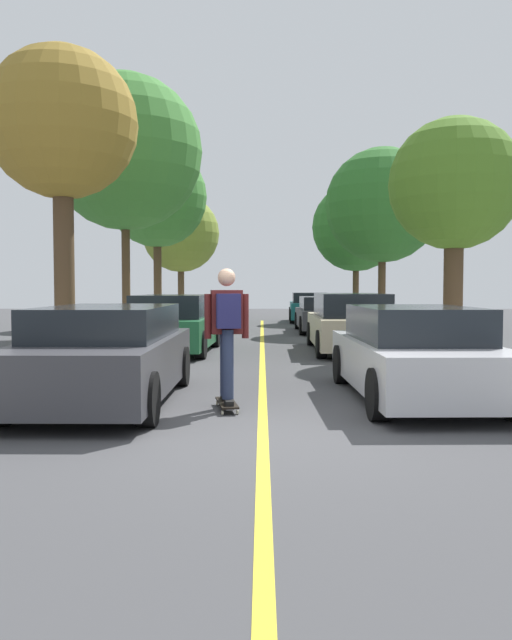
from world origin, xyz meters
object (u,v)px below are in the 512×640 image
parked_car_left_near (173,324)px  parked_car_right_near (350,323)px  street_tree_left_far (157,198)px  street_tree_right_far (356,227)px  street_tree_left_farthest (181,234)px  parked_car_right_far (324,315)px  skateboarder (227,326)px  street_tree_right_nearest (455,186)px  parked_car_right_farthest (310,307)px  street_tree_left_nearest (62,126)px  skateboard (227,403)px  parked_car_right_nearest (414,354)px  street_tree_right_near (383,205)px  parked_car_left_nearest (106,354)px  street_tree_left_near (125,153)px

parked_car_left_near → parked_car_right_near: 4.36m
street_tree_left_far → street_tree_right_far: size_ratio=1.16×
street_tree_left_farthest → parked_car_right_far: bearing=-60.0°
skateboarder → parked_car_left_near: bearing=103.0°
street_tree_right_nearest → street_tree_left_farthest: bearing=113.4°
parked_car_right_far → street_tree_left_far: size_ratio=0.64×
parked_car_right_farthest → street_tree_right_far: size_ratio=0.68×
street_tree_left_far → street_tree_left_nearest: bearing=-90.0°
street_tree_left_nearest → skateboarder: size_ratio=3.75×
parked_car_right_farthest → skateboard: (-2.65, -21.12, -0.58)m
parked_car_right_farthest → street_tree_left_nearest: 17.44m
parked_car_right_far → skateboarder: skateboarder is taller
parked_car_right_nearest → street_tree_left_farthest: size_ratio=0.72×
street_tree_right_nearest → skateboard: bearing=-127.7°
parked_car_left_near → street_tree_right_nearest: bearing=-11.6°
parked_car_right_far → skateboard: bearing=-100.3°
street_tree_right_nearest → street_tree_right_near: (0.00, 8.66, 0.64)m
street_tree_left_farthest → street_tree_right_near: 13.90m
parked_car_right_nearest → street_tree_left_farthest: 25.98m
parked_car_right_nearest → skateboard: bearing=-162.0°
parked_car_right_farthest → parked_car_left_nearest: bearing=-101.9°
parked_car_right_near → street_tree_left_far: size_ratio=0.66×
street_tree_left_far → parked_car_right_farthest: bearing=25.4°
parked_car_right_far → skateboarder: 14.92m
parked_car_right_near → parked_car_right_far: (0.00, 6.95, -0.09)m
street_tree_right_nearest → street_tree_right_far: (0.00, 15.09, 0.44)m
parked_car_right_near → street_tree_right_far: 14.11m
street_tree_left_nearest → street_tree_right_near: 12.57m
street_tree_left_near → street_tree_left_far: size_ratio=1.13×
street_tree_right_near → street_tree_right_far: bearing=90.0°
street_tree_left_near → street_tree_right_near: street_tree_left_near is taller
parked_car_right_nearest → skateboarder: (-2.64, -0.89, 0.45)m
parked_car_left_nearest → street_tree_right_near: size_ratio=0.71×
parked_car_left_near → street_tree_right_nearest: street_tree_right_nearest is taller
street_tree_left_near → parked_car_right_nearest: bearing=-59.8°
parked_car_left_near → street_tree_right_near: (6.43, 7.34, 3.78)m
parked_car_left_near → street_tree_left_near: size_ratio=0.55×
parked_car_right_far → street_tree_right_nearest: size_ratio=0.87×
parked_car_right_near → street_tree_left_farthest: (-6.42, 18.06, 3.65)m
street_tree_right_nearest → skateboarder: 8.20m
street_tree_left_far → parked_car_left_near: bearing=-79.0°
parked_car_right_far → street_tree_right_nearest: 9.36m
parked_car_right_near → skateboard: size_ratio=5.40×
street_tree_right_near → skateboard: (-4.72, -14.76, -4.38)m
street_tree_right_near → street_tree_left_far: bearing=158.7°
parked_car_left_nearest → street_tree_left_near: bearing=100.3°
parked_car_right_far → street_tree_left_nearest: size_ratio=0.69×
parked_car_right_nearest → street_tree_left_nearest: (-6.42, 4.65, 4.36)m
parked_car_left_nearest → street_tree_left_far: size_ratio=0.63×
street_tree_right_near → street_tree_right_far: street_tree_right_near is taller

